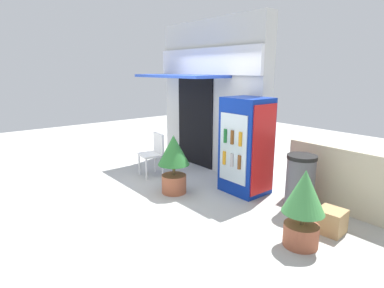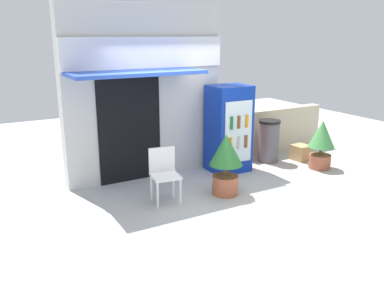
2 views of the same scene
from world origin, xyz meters
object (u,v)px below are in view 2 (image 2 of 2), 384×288
(potted_plant_near_shop, at_px, (226,160))
(cardboard_box, at_px, (301,152))
(plastic_chair, at_px, (164,171))
(drink_cooler, at_px, (229,129))
(trash_bin, at_px, (269,141))
(potted_plant_curbside, at_px, (321,141))

(potted_plant_near_shop, bearing_deg, cardboard_box, 17.87)
(plastic_chair, height_order, potted_plant_near_shop, potted_plant_near_shop)
(drink_cooler, distance_m, plastic_chair, 2.00)
(potted_plant_near_shop, height_order, trash_bin, potted_plant_near_shop)
(potted_plant_curbside, bearing_deg, potted_plant_near_shop, -175.37)
(plastic_chair, xyz_separation_m, potted_plant_curbside, (3.51, -0.05, 0.05))
(potted_plant_near_shop, height_order, potted_plant_curbside, potted_plant_near_shop)
(trash_bin, distance_m, cardboard_box, 0.79)
(trash_bin, relative_size, cardboard_box, 2.66)
(drink_cooler, xyz_separation_m, plastic_chair, (-1.81, -0.79, -0.33))
(drink_cooler, relative_size, cardboard_box, 5.04)
(potted_plant_near_shop, bearing_deg, plastic_chair, 166.75)
(plastic_chair, bearing_deg, cardboard_box, 9.08)
(plastic_chair, xyz_separation_m, trash_bin, (2.89, 0.85, -0.07))
(drink_cooler, relative_size, potted_plant_curbside, 1.71)
(potted_plant_curbside, bearing_deg, drink_cooler, 153.74)
(drink_cooler, relative_size, potted_plant_near_shop, 1.61)
(potted_plant_near_shop, bearing_deg, trash_bin, 30.61)
(cardboard_box, bearing_deg, potted_plant_curbside, -96.29)
(potted_plant_near_shop, distance_m, potted_plant_curbside, 2.47)
(drink_cooler, distance_m, cardboard_box, 1.91)
(potted_plant_curbside, relative_size, cardboard_box, 2.95)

